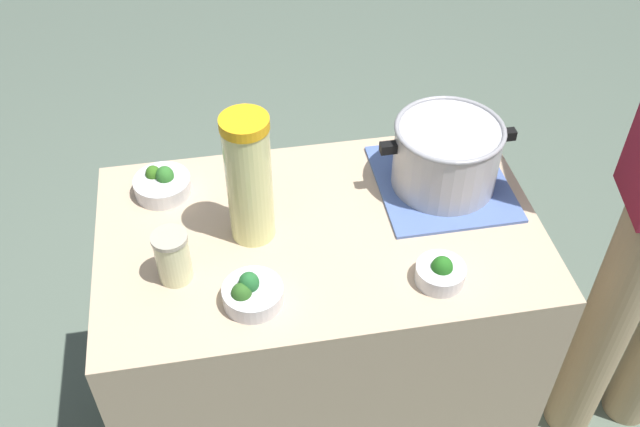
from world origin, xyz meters
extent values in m
cube|color=#CAAC8B|center=(0.00, 0.00, 0.44)|extent=(1.03, 0.63, 0.89)
cube|color=#546FB1|center=(0.33, 0.10, 0.89)|extent=(0.32, 0.34, 0.01)
cylinder|color=#B7B7BC|center=(0.33, 0.10, 0.98)|extent=(0.25, 0.25, 0.16)
torus|color=#99999E|center=(0.33, 0.10, 1.06)|extent=(0.26, 0.26, 0.01)
cube|color=black|center=(0.18, 0.10, 1.02)|extent=(0.04, 0.02, 0.02)
cube|color=black|center=(0.47, 0.10, 1.02)|extent=(0.04, 0.02, 0.02)
cylinder|color=#E5E793|center=(-0.15, 0.02, 1.04)|extent=(0.10, 0.10, 0.30)
cylinder|color=#F9AF16|center=(-0.15, 0.02, 1.20)|extent=(0.10, 0.10, 0.02)
ellipsoid|color=yellow|center=(-0.14, 0.02, 1.04)|extent=(0.04, 0.04, 0.01)
cylinder|color=beige|center=(-0.33, -0.09, 0.94)|extent=(0.07, 0.07, 0.11)
cylinder|color=#B2AD99|center=(-0.33, -0.09, 1.01)|extent=(0.08, 0.08, 0.01)
cylinder|color=silver|center=(-0.35, 0.19, 0.91)|extent=(0.14, 0.14, 0.04)
ellipsoid|color=#386F1C|center=(-0.37, 0.21, 0.93)|extent=(0.04, 0.04, 0.04)
ellipsoid|color=#31762B|center=(-0.34, 0.20, 0.94)|extent=(0.04, 0.04, 0.05)
cylinder|color=silver|center=(0.23, -0.20, 0.91)|extent=(0.11, 0.11, 0.04)
ellipsoid|color=#246C1E|center=(0.23, -0.20, 0.93)|extent=(0.05, 0.05, 0.05)
ellipsoid|color=#26671C|center=(0.23, -0.20, 0.93)|extent=(0.04, 0.04, 0.04)
cylinder|color=silver|center=(-0.18, -0.19, 0.91)|extent=(0.13, 0.13, 0.04)
ellipsoid|color=#266D31|center=(-0.18, -0.18, 0.94)|extent=(0.04, 0.04, 0.05)
ellipsoid|color=#316523|center=(-0.20, -0.20, 0.93)|extent=(0.04, 0.04, 0.05)
cylinder|color=tan|center=(0.78, -0.10, 0.46)|extent=(0.14, 0.14, 0.91)
camera|label=1|loc=(-0.21, -1.17, 2.07)|focal=40.63mm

